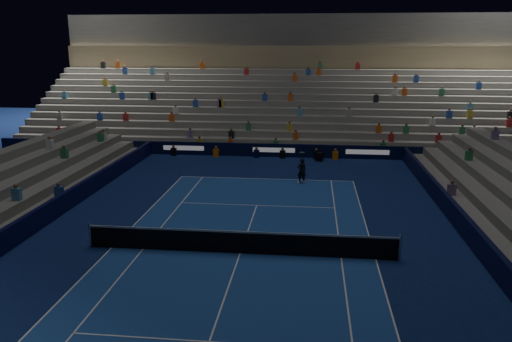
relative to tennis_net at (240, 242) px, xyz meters
The scene contains 9 objects.
ground 0.50m from the tennis_net, ahead, with size 90.00×90.00×0.00m, color #0D1C4E.
court_surface 0.50m from the tennis_net, ahead, with size 10.97×23.77×0.01m, color navy.
sponsor_barrier_far 18.50m from the tennis_net, 90.00° to the left, with size 44.00×0.25×1.00m, color black.
sponsor_barrier_east 9.70m from the tennis_net, ahead, with size 0.25×37.00×1.00m, color black.
sponsor_barrier_west 9.70m from the tennis_net, behind, with size 0.25×37.00×1.00m, color #080932.
grandstand_main 28.05m from the tennis_net, 90.00° to the left, with size 44.00×15.20×11.20m.
tennis_net is the anchor object (origin of this frame).
tennis_player 11.35m from the tennis_net, 78.48° to the left, with size 0.57×0.38×1.58m, color black.
broadcast_camera 17.80m from the tennis_net, 78.81° to the left, with size 0.60×0.98×0.61m.
Camera 1 is at (2.76, -19.14, 8.38)m, focal length 35.47 mm.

